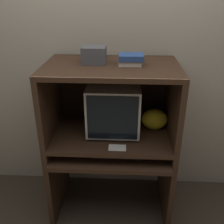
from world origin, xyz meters
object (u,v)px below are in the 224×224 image
(crt_monitor, at_px, (114,107))
(book_stack, at_px, (131,59))
(keyboard, at_px, (117,153))
(snack_bag, at_px, (154,119))
(storage_box, at_px, (94,55))
(mouse, at_px, (149,153))

(crt_monitor, distance_m, book_stack, 0.42)
(keyboard, height_order, snack_bag, snack_bag)
(crt_monitor, relative_size, book_stack, 2.51)
(keyboard, bearing_deg, snack_bag, 36.52)
(crt_monitor, height_order, snack_bag, crt_monitor)
(crt_monitor, xyz_separation_m, book_stack, (0.12, -0.05, 0.40))
(crt_monitor, bearing_deg, snack_bag, 4.48)
(keyboard, xyz_separation_m, snack_bag, (0.30, 0.22, 0.19))
(snack_bag, height_order, storage_box, storage_box)
(mouse, relative_size, storage_box, 0.39)
(mouse, xyz_separation_m, book_stack, (-0.16, 0.15, 0.71))
(mouse, bearing_deg, book_stack, 138.19)
(keyboard, xyz_separation_m, storage_box, (-0.19, 0.19, 0.73))
(crt_monitor, xyz_separation_m, keyboard, (0.04, -0.20, -0.31))
(crt_monitor, bearing_deg, book_stack, -21.97)
(crt_monitor, height_order, book_stack, book_stack)
(book_stack, distance_m, storage_box, 0.27)
(snack_bag, bearing_deg, crt_monitor, -175.52)
(keyboard, xyz_separation_m, mouse, (0.25, 0.00, 0.00))
(book_stack, bearing_deg, storage_box, 171.79)
(crt_monitor, distance_m, mouse, 0.46)
(keyboard, height_order, book_stack, book_stack)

